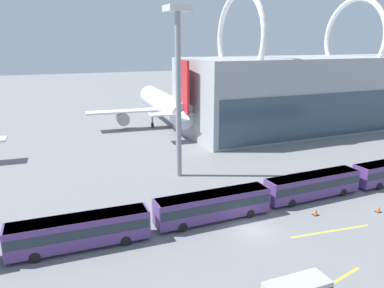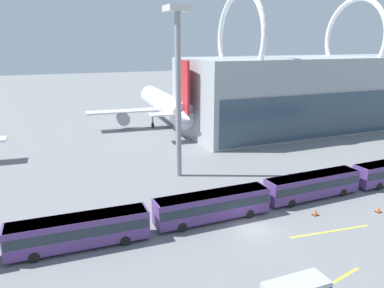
{
  "view_description": "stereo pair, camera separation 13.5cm",
  "coord_description": "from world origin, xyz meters",
  "px_view_note": "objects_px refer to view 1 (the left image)",
  "views": [
    {
      "loc": [
        -19.66,
        -29.88,
        18.74
      ],
      "look_at": [
        1.62,
        20.2,
        4.0
      ],
      "focal_mm": 35.0,
      "sensor_mm": 36.0,
      "label": 1
    },
    {
      "loc": [
        -19.54,
        -29.93,
        18.74
      ],
      "look_at": [
        1.62,
        20.2,
        4.0
      ],
      "focal_mm": 35.0,
      "sensor_mm": 36.0,
      "label": 2
    }
  ],
  "objects_px": {
    "airliner_at_gate_far": "(165,105)",
    "shuttle_bus_2": "(213,204)",
    "shuttle_bus_3": "(313,184)",
    "floodlight_mast": "(178,67)",
    "shuttle_bus_1": "(80,230)",
    "traffic_cone_1": "(379,209)",
    "traffic_cone_2": "(316,212)"
  },
  "relations": [
    {
      "from": "airliner_at_gate_far",
      "to": "shuttle_bus_2",
      "type": "xyz_separation_m",
      "value": [
        -11.09,
        -47.73,
        -3.14
      ]
    },
    {
      "from": "shuttle_bus_3",
      "to": "floodlight_mast",
      "type": "xyz_separation_m",
      "value": [
        -12.29,
        14.16,
        13.69
      ]
    },
    {
      "from": "shuttle_bus_1",
      "to": "traffic_cone_1",
      "type": "distance_m",
      "value": 32.86
    },
    {
      "from": "traffic_cone_1",
      "to": "traffic_cone_2",
      "type": "relative_size",
      "value": 0.87
    },
    {
      "from": "shuttle_bus_3",
      "to": "floodlight_mast",
      "type": "relative_size",
      "value": 0.55
    },
    {
      "from": "shuttle_bus_3",
      "to": "traffic_cone_1",
      "type": "bearing_deg",
      "value": -55.77
    },
    {
      "from": "floodlight_mast",
      "to": "shuttle_bus_2",
      "type": "bearing_deg",
      "value": -96.64
    },
    {
      "from": "shuttle_bus_2",
      "to": "shuttle_bus_3",
      "type": "xyz_separation_m",
      "value": [
        14.0,
        0.57,
        0.0
      ]
    },
    {
      "from": "shuttle_bus_2",
      "to": "traffic_cone_1",
      "type": "height_order",
      "value": "shuttle_bus_2"
    },
    {
      "from": "shuttle_bus_3",
      "to": "traffic_cone_1",
      "type": "relative_size",
      "value": 18.7
    },
    {
      "from": "floodlight_mast",
      "to": "traffic_cone_1",
      "type": "height_order",
      "value": "floodlight_mast"
    },
    {
      "from": "airliner_at_gate_far",
      "to": "shuttle_bus_2",
      "type": "distance_m",
      "value": 49.1
    },
    {
      "from": "traffic_cone_1",
      "to": "traffic_cone_2",
      "type": "bearing_deg",
      "value": 163.14
    },
    {
      "from": "shuttle_bus_2",
      "to": "floodlight_mast",
      "type": "bearing_deg",
      "value": 83.13
    },
    {
      "from": "shuttle_bus_1",
      "to": "shuttle_bus_2",
      "type": "relative_size",
      "value": 1.01
    },
    {
      "from": "airliner_at_gate_far",
      "to": "shuttle_bus_3",
      "type": "height_order",
      "value": "airliner_at_gate_far"
    },
    {
      "from": "airliner_at_gate_far",
      "to": "shuttle_bus_2",
      "type": "height_order",
      "value": "airliner_at_gate_far"
    },
    {
      "from": "floodlight_mast",
      "to": "traffic_cone_2",
      "type": "height_order",
      "value": "floodlight_mast"
    },
    {
      "from": "floodlight_mast",
      "to": "traffic_cone_1",
      "type": "xyz_separation_m",
      "value": [
        16.67,
        -20.35,
        -15.19
      ]
    },
    {
      "from": "shuttle_bus_3",
      "to": "shuttle_bus_2",
      "type": "bearing_deg",
      "value": -178.77
    },
    {
      "from": "shuttle_bus_3",
      "to": "traffic_cone_2",
      "type": "xyz_separation_m",
      "value": [
        -2.8,
        -4.01,
        -1.45
      ]
    },
    {
      "from": "traffic_cone_1",
      "to": "shuttle_bus_2",
      "type": "bearing_deg",
      "value": 163.01
    },
    {
      "from": "airliner_at_gate_far",
      "to": "floodlight_mast",
      "type": "height_order",
      "value": "floodlight_mast"
    },
    {
      "from": "airliner_at_gate_far",
      "to": "shuttle_bus_3",
      "type": "xyz_separation_m",
      "value": [
        2.91,
        -47.16,
        -3.14
      ]
    },
    {
      "from": "shuttle_bus_2",
      "to": "traffic_cone_2",
      "type": "relative_size",
      "value": 16.3
    },
    {
      "from": "airliner_at_gate_far",
      "to": "traffic_cone_2",
      "type": "bearing_deg",
      "value": -174.89
    },
    {
      "from": "shuttle_bus_1",
      "to": "floodlight_mast",
      "type": "xyz_separation_m",
      "value": [
        15.71,
        15.0,
        13.69
      ]
    },
    {
      "from": "shuttle_bus_1",
      "to": "traffic_cone_1",
      "type": "bearing_deg",
      "value": -7.24
    },
    {
      "from": "airliner_at_gate_far",
      "to": "shuttle_bus_2",
      "type": "relative_size",
      "value": 2.97
    },
    {
      "from": "airliner_at_gate_far",
      "to": "shuttle_bus_1",
      "type": "distance_m",
      "value": 54.25
    },
    {
      "from": "floodlight_mast",
      "to": "traffic_cone_2",
      "type": "bearing_deg",
      "value": -62.43
    },
    {
      "from": "traffic_cone_2",
      "to": "traffic_cone_1",
      "type": "bearing_deg",
      "value": -16.86
    }
  ]
}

